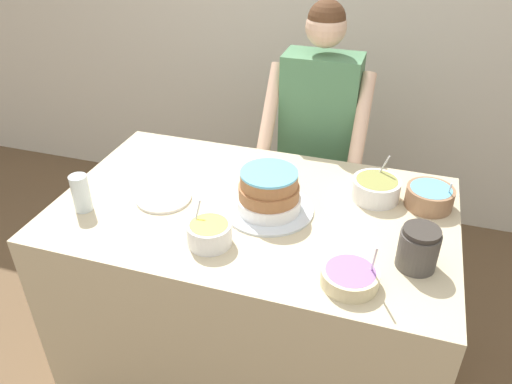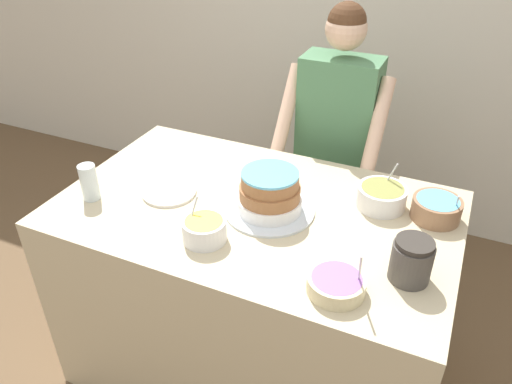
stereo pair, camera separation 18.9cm
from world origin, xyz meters
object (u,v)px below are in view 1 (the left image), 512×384
(frosting_bowl_yellow, at_px, (209,233))
(drinking_glass, at_px, (81,193))
(cake, at_px, (269,194))
(stoneware_jar, at_px, (418,248))
(person_baker, at_px, (318,129))
(frosting_bowl_purple, at_px, (350,276))
(ceramic_plate, at_px, (164,198))
(frosting_bowl_blue, at_px, (430,196))
(frosting_bowl_olive, at_px, (376,188))

(frosting_bowl_yellow, height_order, drinking_glass, drinking_glass)
(drinking_glass, bearing_deg, cake, 17.15)
(frosting_bowl_yellow, xyz_separation_m, stoneware_jar, (0.71, 0.10, 0.03))
(person_baker, distance_m, frosting_bowl_yellow, 1.04)
(frosting_bowl_yellow, xyz_separation_m, frosting_bowl_purple, (0.51, -0.06, -0.01))
(person_baker, height_order, frosting_bowl_purple, person_baker)
(drinking_glass, distance_m, ceramic_plate, 0.32)
(ceramic_plate, bearing_deg, frosting_bowl_purple, -18.73)
(frosting_bowl_blue, distance_m, frosting_bowl_purple, 0.59)
(cake, distance_m, frosting_bowl_yellow, 0.30)
(frosting_bowl_yellow, xyz_separation_m, ceramic_plate, (-0.29, 0.21, -0.04))
(person_baker, height_order, drinking_glass, person_baker)
(frosting_bowl_olive, xyz_separation_m, drinking_glass, (-1.09, -0.43, 0.03))
(stoneware_jar, bearing_deg, cake, 163.50)
(frosting_bowl_blue, relative_size, ceramic_plate, 0.83)
(ceramic_plate, bearing_deg, person_baker, 59.41)
(person_baker, bearing_deg, drinking_glass, -127.56)
(frosting_bowl_yellow, bearing_deg, person_baker, 79.53)
(frosting_bowl_blue, bearing_deg, drinking_glass, -161.45)
(frosting_bowl_blue, height_order, frosting_bowl_olive, frosting_bowl_olive)
(ceramic_plate, bearing_deg, frosting_bowl_blue, 14.88)
(stoneware_jar, bearing_deg, frosting_bowl_blue, 85.16)
(person_baker, distance_m, cake, 0.76)
(person_baker, bearing_deg, ceramic_plate, -120.59)
(cake, height_order, frosting_bowl_yellow, cake)
(stoneware_jar, bearing_deg, person_baker, 119.62)
(stoneware_jar, bearing_deg, frosting_bowl_olive, 114.74)
(person_baker, xyz_separation_m, drinking_glass, (-0.75, -0.97, 0.06))
(person_baker, height_order, stoneware_jar, person_baker)
(ceramic_plate, relative_size, stoneware_jar, 1.47)
(cake, distance_m, frosting_bowl_purple, 0.49)
(frosting_bowl_yellow, distance_m, frosting_bowl_purple, 0.52)
(cake, bearing_deg, frosting_bowl_purple, -41.42)
(cake, distance_m, stoneware_jar, 0.59)
(frosting_bowl_purple, xyz_separation_m, stoneware_jar, (0.20, 0.16, 0.04))
(frosting_bowl_olive, distance_m, drinking_glass, 1.17)
(frosting_bowl_yellow, bearing_deg, frosting_bowl_blue, 33.11)
(frosting_bowl_blue, distance_m, stoneware_jar, 0.39)
(person_baker, xyz_separation_m, frosting_bowl_olive, (0.35, -0.54, 0.03))
(frosting_bowl_yellow, distance_m, stoneware_jar, 0.72)
(frosting_bowl_purple, height_order, stoneware_jar, frosting_bowl_purple)
(person_baker, bearing_deg, cake, -93.39)
(person_baker, bearing_deg, frosting_bowl_olive, -57.15)
(frosting_bowl_yellow, height_order, frosting_bowl_purple, frosting_bowl_purple)
(frosting_bowl_blue, bearing_deg, frosting_bowl_purple, -113.07)
(ceramic_plate, xyz_separation_m, stoneware_jar, (1.00, -0.11, 0.07))
(frosting_bowl_olive, relative_size, ceramic_plate, 0.86)
(drinking_glass, relative_size, stoneware_jar, 1.00)
(frosting_bowl_blue, xyz_separation_m, frosting_bowl_purple, (-0.23, -0.55, -0.01))
(frosting_bowl_blue, bearing_deg, frosting_bowl_yellow, -146.89)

